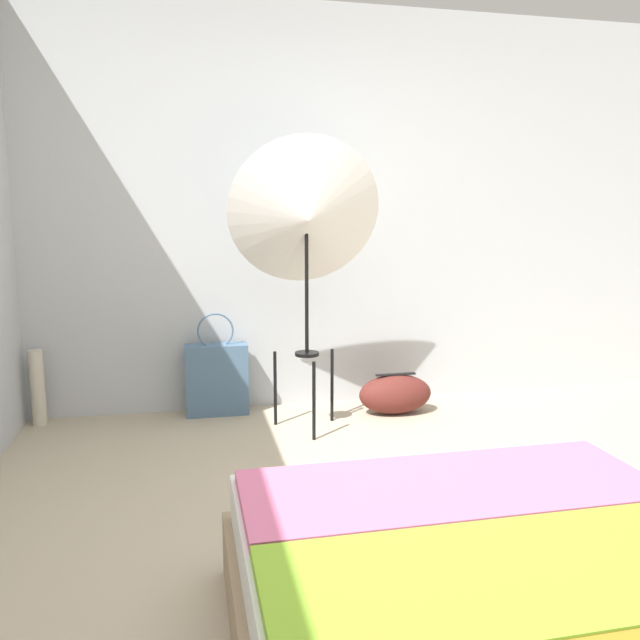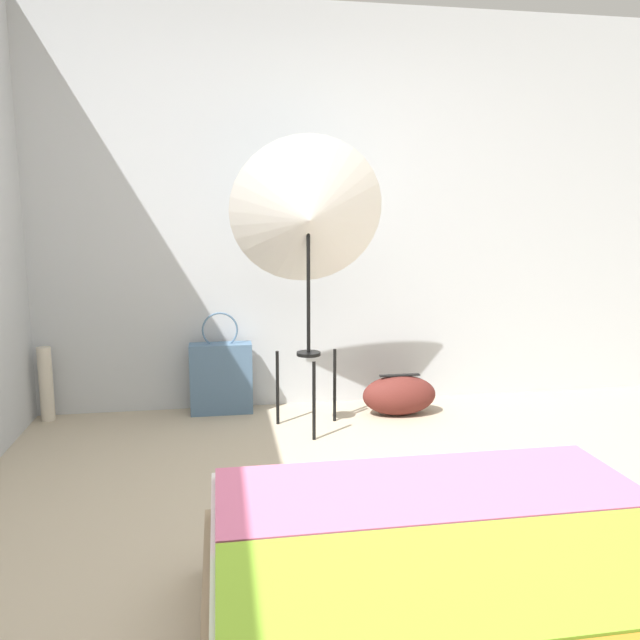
{
  "view_description": "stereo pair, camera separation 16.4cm",
  "coord_description": "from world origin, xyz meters",
  "px_view_note": "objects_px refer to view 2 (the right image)",
  "views": [
    {
      "loc": [
        -0.67,
        -1.88,
        1.27
      ],
      "look_at": [
        0.04,
        1.46,
        0.7
      ],
      "focal_mm": 35.0,
      "sensor_mm": 36.0,
      "label": 1
    },
    {
      "loc": [
        -0.51,
        -1.91,
        1.27
      ],
      "look_at": [
        0.04,
        1.46,
        0.7
      ],
      "focal_mm": 35.0,
      "sensor_mm": 36.0,
      "label": 2
    }
  ],
  "objects_px": {
    "photo_umbrella": "(308,217)",
    "tote_bag": "(221,377)",
    "paper_roll": "(46,384)",
    "duffel_bag": "(399,395)"
  },
  "relations": [
    {
      "from": "tote_bag",
      "to": "duffel_bag",
      "type": "relative_size",
      "value": 1.38
    },
    {
      "from": "photo_umbrella",
      "to": "paper_roll",
      "type": "bearing_deg",
      "value": 165.57
    },
    {
      "from": "photo_umbrella",
      "to": "duffel_bag",
      "type": "height_order",
      "value": "photo_umbrella"
    },
    {
      "from": "tote_bag",
      "to": "duffel_bag",
      "type": "height_order",
      "value": "tote_bag"
    },
    {
      "from": "tote_bag",
      "to": "paper_roll",
      "type": "height_order",
      "value": "tote_bag"
    },
    {
      "from": "photo_umbrella",
      "to": "tote_bag",
      "type": "height_order",
      "value": "photo_umbrella"
    },
    {
      "from": "photo_umbrella",
      "to": "duffel_bag",
      "type": "relative_size",
      "value": 3.57
    },
    {
      "from": "paper_roll",
      "to": "duffel_bag",
      "type": "bearing_deg",
      "value": -6.39
    },
    {
      "from": "tote_bag",
      "to": "paper_roll",
      "type": "distance_m",
      "value": 1.08
    },
    {
      "from": "tote_bag",
      "to": "paper_roll",
      "type": "bearing_deg",
      "value": 178.87
    }
  ]
}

